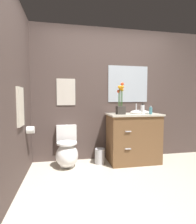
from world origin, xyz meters
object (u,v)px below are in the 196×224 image
Objects in this scene: wall_mirror at (128,84)px; hanging_towel at (20,107)px; wall_poster at (66,92)px; lotion_bottle at (143,109)px; hand_wash_bottle at (142,109)px; toilet_paper_roll at (31,130)px; flower_vase at (121,103)px; soap_bottle at (151,110)px; toilet at (67,152)px; vanity_cabinet at (133,137)px; trash_bin at (100,156)px.

wall_mirror is 2.02m from hanging_towel.
wall_poster reaches higher than hanging_towel.
lotion_bottle is 0.38× the size of wall_poster.
hand_wash_bottle is 2.00m from toilet_paper_roll.
flower_vase reaches higher than soap_bottle.
hand_wash_bottle is (0.09, 0.20, -0.01)m from lotion_bottle.
lotion_bottle reaches higher than toilet.
wall_poster is (-1.41, 0.20, 0.32)m from hand_wash_bottle.
wall_poster is (-1.32, 0.40, 0.31)m from lotion_bottle.
flower_vase is at bearing 176.54° from lotion_bottle.
soap_bottle is 1.34× the size of toilet_paper_roll.
toilet is 0.64× the size of vanity_cabinet.
toilet_paper_roll is at bearing -170.37° from trash_bin.
soap_bottle is 0.14m from lotion_bottle.
flower_vase is 0.41m from lotion_bottle.
trash_bin is 1.27m from toilet_paper_roll.
toilet_paper_roll is (-0.55, -0.20, 0.44)m from toilet.
lotion_bottle reaches higher than toilet_paper_roll.
flower_vase reaches higher than toilet_paper_roll.
wall_mirror is (1.20, 0.27, 1.21)m from toilet.
soap_bottle is at bearing -34.80° from vanity_cabinet.
trash_bin is at bearing 9.63° from toilet_paper_roll.
hanging_towel reaches higher than toilet_paper_roll.
vanity_cabinet is 6.23× the size of hand_wash_bottle.
hand_wash_bottle is 1.46m from wall_poster.
toilet_paper_roll reaches higher than toilet.
soap_bottle is 0.85× the size of hand_wash_bottle.
hand_wash_bottle is at bearing -44.28° from wall_mirror.
vanity_cabinet is at bearing 145.20° from soap_bottle.
lotion_bottle is 1.42m from wall_poster.
wall_poster is at bearing 171.73° from hand_wash_bottle.
trash_bin is at bearing 167.49° from soap_bottle.
toilet is 1.72m from wall_mirror.
trash_bin is 2.47× the size of toilet_paper_roll.
toilet_paper_roll is (-1.48, -0.09, -0.40)m from flower_vase.
hand_wash_bottle is 0.35× the size of wall_poster.
soap_bottle is (0.52, -0.09, -0.13)m from flower_vase.
hanging_towel is (-1.19, -0.54, 0.91)m from trash_bin.
wall_mirror is 1.97m from toilet_paper_roll.
wall_mirror reaches higher than toilet_paper_roll.
toilet_paper_roll is at bearing -165.15° from wall_mirror.
lotion_bottle is (0.40, -0.02, -0.11)m from flower_vase.
soap_bottle is at bearing -61.94° from wall_mirror.
soap_bottle is at bearing -12.51° from trash_bin.
toilet is 1.15m from hanging_towel.
toilet_paper_roll is at bearing 81.05° from hanging_towel.
wall_poster reaches higher than toilet.
wall_poster is (-1.45, 0.46, 0.33)m from soap_bottle.
toilet is at bearing 174.22° from lotion_bottle.
flower_vase is 0.69× the size of wall_mirror.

